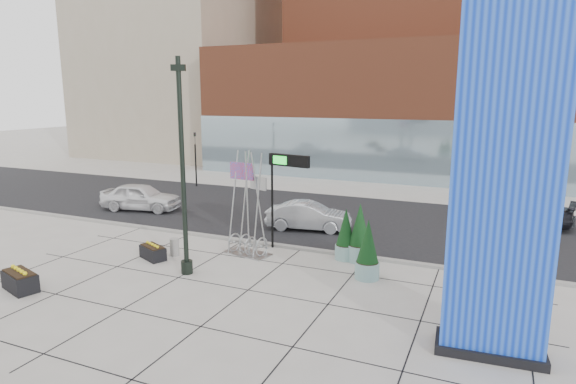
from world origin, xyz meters
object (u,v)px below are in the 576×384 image
at_px(blue_pylon, 503,190).
at_px(overhead_street_sign, 287,168).
at_px(car_white_west, 141,197).
at_px(concrete_bollard, 175,247).
at_px(public_art_sculpture, 248,228).
at_px(car_silver_mid, 309,216).
at_px(lamp_post, 183,189).

xyz_separation_m(blue_pylon, overhead_street_sign, (-8.54, 5.96, -0.76)).
height_order(blue_pylon, car_white_west, blue_pylon).
distance_m(concrete_bollard, car_white_west, 9.28).
bearing_deg(car_white_west, overhead_street_sign, -118.36).
relative_size(public_art_sculpture, car_white_west, 0.96).
bearing_deg(car_white_west, concrete_bollard, -142.57).
xyz_separation_m(car_white_west, car_silver_mid, (10.84, -0.01, -0.10)).
distance_m(public_art_sculpture, car_silver_mid, 4.80).
bearing_deg(concrete_bollard, blue_pylon, -14.39).
bearing_deg(blue_pylon, concrete_bollard, 161.27).
xyz_separation_m(blue_pylon, car_silver_mid, (-8.81, 9.34, -3.76)).
relative_size(blue_pylon, overhead_street_sign, 2.14).
height_order(blue_pylon, public_art_sculpture, blue_pylon).
xyz_separation_m(blue_pylon, car_white_west, (-19.65, 9.36, -3.66)).
distance_m(blue_pylon, overhead_street_sign, 10.44).
height_order(public_art_sculpture, car_silver_mid, public_art_sculpture).
xyz_separation_m(lamp_post, car_silver_mid, (2.13, 7.66, -2.64)).
bearing_deg(concrete_bollard, overhead_street_sign, 33.18).
height_order(blue_pylon, car_silver_mid, blue_pylon).
bearing_deg(concrete_bollard, public_art_sculpture, 26.74).
bearing_deg(blue_pylon, overhead_street_sign, 140.75).
relative_size(concrete_bollard, overhead_street_sign, 0.18).
height_order(overhead_street_sign, car_silver_mid, overhead_street_sign).
height_order(blue_pylon, concrete_bollard, blue_pylon).
distance_m(lamp_post, public_art_sculpture, 3.85).
relative_size(public_art_sculpture, concrete_bollard, 6.02).
bearing_deg(lamp_post, overhead_street_sign, 60.72).
height_order(blue_pylon, overhead_street_sign, blue_pylon).
bearing_deg(public_art_sculpture, concrete_bollard, -142.03).
distance_m(lamp_post, concrete_bollard, 3.79).
distance_m(lamp_post, car_white_west, 11.89).
bearing_deg(lamp_post, car_silver_mid, 74.48).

